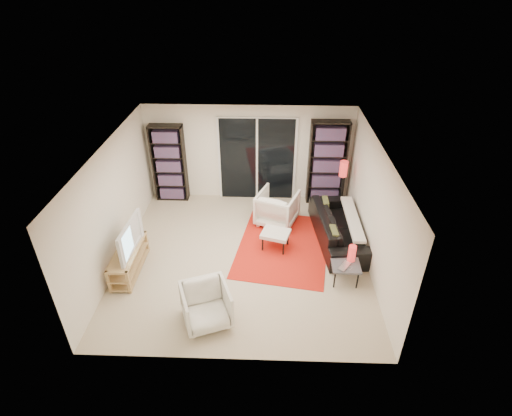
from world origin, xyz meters
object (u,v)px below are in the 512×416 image
object	(u,v)px
tv_stand	(129,260)
ottoman	(276,234)
armchair_back	(277,208)
bookshelf_right	(327,163)
armchair_front	(206,305)
bookshelf_left	(169,163)
sofa	(338,227)
side_table	(346,265)
floor_lamp	(343,174)

from	to	relation	value
tv_stand	ottoman	world-z (taller)	tv_stand
tv_stand	armchair_back	distance (m)	3.42
ottoman	bookshelf_right	bearing A→B (deg)	58.27
tv_stand	armchair_front	world-z (taller)	armchair_front
bookshelf_left	sofa	xyz separation A→B (m)	(3.97, -1.67, -0.65)
tv_stand	armchair_back	bearing A→B (deg)	32.04
armchair_back	ottoman	world-z (taller)	armchair_back
side_table	floor_lamp	bearing A→B (deg)	84.43
sofa	bookshelf_left	bearing A→B (deg)	61.01
floor_lamp	bookshelf_left	bearing A→B (deg)	172.47
armchair_back	sofa	bearing A→B (deg)	175.46
bookshelf_left	bookshelf_right	xyz separation A→B (m)	(3.85, -0.00, 0.07)
tv_stand	floor_lamp	size ratio (longest dim) A/B	0.97
armchair_back	armchair_front	world-z (taller)	armchair_back
ottoman	bookshelf_left	bearing A→B (deg)	142.43
bookshelf_right	armchair_front	bearing A→B (deg)	-120.56
bookshelf_left	floor_lamp	distance (m)	4.18
ottoman	floor_lamp	xyz separation A→B (m)	(1.54, 1.46, 0.69)
armchair_front	ottoman	size ratio (longest dim) A/B	1.16
bookshelf_right	armchair_front	size ratio (longest dim) A/B	2.70
tv_stand	sofa	world-z (taller)	sofa
armchair_front	floor_lamp	bearing A→B (deg)	31.57
bookshelf_right	tv_stand	size ratio (longest dim) A/B	1.60
bookshelf_left	tv_stand	size ratio (longest dim) A/B	1.49
ottoman	tv_stand	bearing A→B (deg)	-163.64
ottoman	armchair_front	bearing A→B (deg)	-119.39
bookshelf_right	ottoman	world-z (taller)	bookshelf_right
tv_stand	armchair_front	distance (m)	2.09
bookshelf_right	floor_lamp	size ratio (longest dim) A/B	1.55
tv_stand	sofa	xyz separation A→B (m)	(4.21, 1.18, 0.06)
tv_stand	floor_lamp	distance (m)	5.01
armchair_front	ottoman	xyz separation A→B (m)	(1.17, 2.07, -0.01)
bookshelf_left	tv_stand	distance (m)	2.94
tv_stand	sofa	size ratio (longest dim) A/B	0.58
bookshelf_left	sofa	distance (m)	4.35
side_table	bookshelf_right	bearing A→B (deg)	91.15
floor_lamp	armchair_back	bearing A→B (deg)	-162.03
sofa	ottoman	xyz separation A→B (m)	(-1.36, -0.34, 0.02)
bookshelf_right	tv_stand	bearing A→B (deg)	-145.21
sofa	ottoman	bearing A→B (deg)	97.90
armchair_front	floor_lamp	size ratio (longest dim) A/B	0.57
bookshelf_right	floor_lamp	xyz separation A→B (m)	(0.30, -0.55, -0.02)
tv_stand	armchair_front	size ratio (longest dim) A/B	1.69
armchair_front	bookshelf_right	bearing A→B (deg)	38.47
bookshelf_right	armchair_back	distance (m)	1.71
sofa	side_table	world-z (taller)	sofa
armchair_front	sofa	bearing A→B (deg)	22.72
armchair_front	armchair_back	bearing A→B (deg)	47.37
side_table	sofa	bearing A→B (deg)	87.59
bookshelf_right	tv_stand	xyz separation A→B (m)	(-4.09, -2.84, -0.79)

